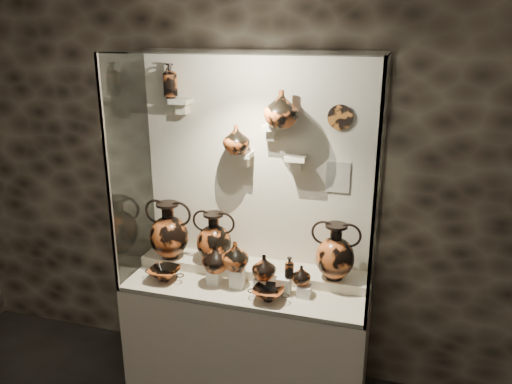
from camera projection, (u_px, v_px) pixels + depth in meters
wall_back at (259, 166)px, 3.54m from camera, size 5.00×0.02×3.20m
plinth at (247, 337)px, 3.62m from camera, size 1.70×0.60×0.80m
front_tier at (247, 286)px, 3.49m from camera, size 1.68×0.58×0.03m
rear_tier at (254, 270)px, 3.64m from camera, size 1.70×0.25×0.10m
back_panel at (259, 167)px, 3.54m from camera, size 1.70×0.03×1.60m
glass_front at (231, 192)px, 2.98m from camera, size 1.70×0.01×1.60m
glass_left at (130, 169)px, 3.48m from camera, size 0.01×0.60×1.60m
glass_right at (379, 190)px, 3.02m from camera, size 0.01×0.60×1.60m
glass_top at (245, 52)px, 3.01m from camera, size 1.70×0.60×0.01m
frame_post_left at (108, 180)px, 3.21m from camera, size 0.02×0.02×1.60m
frame_post_right at (374, 205)px, 2.76m from camera, size 0.02×0.02×1.60m
pedestal_a at (214, 277)px, 3.49m from camera, size 0.09×0.09×0.10m
pedestal_b at (237, 278)px, 3.44m from camera, size 0.09×0.09×0.13m
pedestal_c at (261, 284)px, 3.40m from camera, size 0.09×0.09×0.09m
pedestal_d at (284, 285)px, 3.35m from camera, size 0.09×0.09×0.12m
pedestal_e at (304, 291)px, 3.32m from camera, size 0.09×0.09×0.08m
bracket_ul at (181, 101)px, 3.48m from camera, size 0.14×0.12×0.04m
bracket_ca at (242, 154)px, 3.47m from camera, size 0.14×0.12×0.04m
bracket_cb at (270, 127)px, 3.35m from camera, size 0.10×0.12×0.04m
bracket_cc at (296, 158)px, 3.36m from camera, size 0.14×0.12×0.04m
amphora_left at (169, 230)px, 3.68m from camera, size 0.38×0.38×0.43m
amphora_mid at (214, 238)px, 3.61m from camera, size 0.39×0.39×0.38m
amphora_right at (335, 251)px, 3.37m from camera, size 0.39×0.39×0.40m
jug_a at (216, 258)px, 3.43m from camera, size 0.23×0.23×0.20m
jug_b at (235, 255)px, 3.40m from camera, size 0.25×0.25×0.20m
jug_c at (264, 267)px, 3.35m from camera, size 0.20×0.20×0.17m
jug_e at (301, 275)px, 3.31m from camera, size 0.16×0.16×0.13m
lekythos_small at (289, 266)px, 3.30m from camera, size 0.08×0.08×0.17m
kylix_left at (165, 273)px, 3.52m from camera, size 0.29×0.25×0.11m
kylix_right at (268, 293)px, 3.26m from camera, size 0.33×0.30×0.11m
lekythos_tall at (170, 79)px, 3.45m from camera, size 0.11×0.11×0.27m
ovoid_vase_a at (236, 139)px, 3.40m from camera, size 0.25×0.25×0.20m
ovoid_vase_b at (281, 109)px, 3.22m from camera, size 0.27×0.27×0.24m
wall_plate at (340, 117)px, 3.25m from camera, size 0.17×0.02×0.17m
info_placard at (338, 177)px, 3.38m from camera, size 0.16×0.01×0.21m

